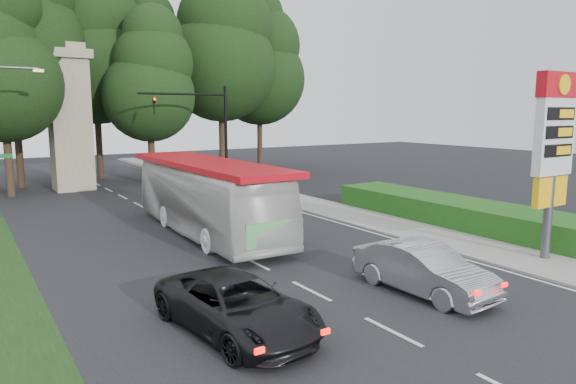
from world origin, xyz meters
TOP-DOWN VIEW (x-y plane):
  - ground at (0.00, 0.00)m, footprint 120.00×120.00m
  - road_surface at (0.00, 12.00)m, footprint 14.00×80.00m
  - sidewalk_right at (8.50, 12.00)m, footprint 3.00×80.00m
  - hedge at (11.50, 8.00)m, footprint 3.00×14.00m
  - gas_station_pylon at (9.20, 1.99)m, footprint 2.10×0.45m
  - traffic_signal_mast at (5.68, 24.00)m, footprint 6.10×0.35m
  - monument at (-2.00, 30.00)m, footprint 3.00×3.00m
  - tree_center_left at (-5.00, 33.00)m, footprint 10.08×10.08m
  - tree_center_right at (1.00, 35.00)m, footprint 9.24×9.24m
  - tree_east_near at (6.00, 37.00)m, footprint 8.12×8.12m
  - tree_east_mid at (11.00, 33.00)m, footprint 9.52×9.52m
  - tree_far_east at (16.00, 35.00)m, footprint 8.68×8.68m
  - tree_monument_left at (-6.00, 29.00)m, footprint 7.28×7.28m
  - tree_monument_right at (3.50, 29.50)m, footprint 6.72×6.72m
  - transit_bus at (0.50, 12.74)m, footprint 3.28×11.97m
  - sedan_silver at (2.79, 2.07)m, footprint 1.80×4.69m
  - suv_charcoal at (-3.25, 2.67)m, footprint 2.91×5.31m

SIDE VIEW (x-z plane):
  - ground at x=0.00m, z-range 0.00..0.00m
  - road_surface at x=0.00m, z-range 0.00..0.02m
  - sidewalk_right at x=8.50m, z-range 0.00..0.12m
  - hedge at x=11.50m, z-range 0.00..1.20m
  - suv_charcoal at x=-3.25m, z-range 0.00..1.41m
  - sedan_silver at x=2.79m, z-range 0.00..1.52m
  - transit_bus at x=0.50m, z-range 0.00..3.30m
  - gas_station_pylon at x=9.20m, z-range 1.02..7.87m
  - traffic_signal_mast at x=5.68m, z-range 1.07..8.27m
  - monument at x=-2.00m, z-range 0.08..10.13m
  - tree_monument_right at x=3.50m, z-range 1.41..14.61m
  - tree_monument_left at x=-6.00m, z-range 1.53..15.83m
  - tree_east_near at x=6.00m, z-range 1.71..17.66m
  - tree_far_east at x=16.00m, z-range 1.83..18.88m
  - tree_center_right at x=1.00m, z-range 1.94..20.09m
  - tree_east_mid at x=11.00m, z-range 2.00..20.70m
  - tree_center_left at x=-5.00m, z-range 2.12..21.92m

